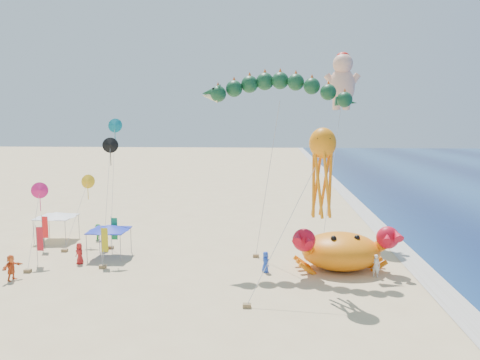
{
  "coord_description": "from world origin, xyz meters",
  "views": [
    {
      "loc": [
        0.65,
        -35.67,
        11.32
      ],
      "look_at": [
        -2.0,
        2.0,
        6.5
      ],
      "focal_mm": 35.0,
      "sensor_mm": 36.0,
      "label": 1
    }
  ],
  "objects_px": {
    "cherub_kite": "(342,80)",
    "canopy_blue": "(109,228)",
    "canopy_white": "(56,215)",
    "dragon_kite": "(278,94)",
    "octopus_kite": "(322,166)",
    "crab_inflatable": "(341,250)"
  },
  "relations": [
    {
      "from": "canopy_blue",
      "to": "canopy_white",
      "type": "xyz_separation_m",
      "value": [
        -6.88,
        4.96,
        0.0
      ]
    },
    {
      "from": "crab_inflatable",
      "to": "dragon_kite",
      "type": "distance_m",
      "value": 13.02
    },
    {
      "from": "cherub_kite",
      "to": "octopus_kite",
      "type": "height_order",
      "value": "cherub_kite"
    },
    {
      "from": "cherub_kite",
      "to": "canopy_white",
      "type": "xyz_separation_m",
      "value": [
        -27.03,
        -4.17,
        -12.78
      ]
    },
    {
      "from": "crab_inflatable",
      "to": "cherub_kite",
      "type": "height_order",
      "value": "cherub_kite"
    },
    {
      "from": "cherub_kite",
      "to": "canopy_blue",
      "type": "distance_m",
      "value": 25.55
    },
    {
      "from": "canopy_blue",
      "to": "canopy_white",
      "type": "bearing_deg",
      "value": 144.19
    },
    {
      "from": "dragon_kite",
      "to": "octopus_kite",
      "type": "height_order",
      "value": "dragon_kite"
    },
    {
      "from": "dragon_kite",
      "to": "octopus_kite",
      "type": "distance_m",
      "value": 8.69
    },
    {
      "from": "cherub_kite",
      "to": "canopy_blue",
      "type": "xyz_separation_m",
      "value": [
        -20.15,
        -9.13,
        -12.78
      ]
    },
    {
      "from": "dragon_kite",
      "to": "crab_inflatable",
      "type": "bearing_deg",
      "value": -24.89
    },
    {
      "from": "crab_inflatable",
      "to": "canopy_white",
      "type": "relative_size",
      "value": 2.25
    },
    {
      "from": "octopus_kite",
      "to": "canopy_blue",
      "type": "relative_size",
      "value": 3.25
    },
    {
      "from": "octopus_kite",
      "to": "canopy_blue",
      "type": "height_order",
      "value": "octopus_kite"
    },
    {
      "from": "canopy_blue",
      "to": "octopus_kite",
      "type": "bearing_deg",
      "value": -20.69
    },
    {
      "from": "dragon_kite",
      "to": "octopus_kite",
      "type": "xyz_separation_m",
      "value": [
        2.89,
        -6.45,
        -5.05
      ]
    },
    {
      "from": "cherub_kite",
      "to": "octopus_kite",
      "type": "xyz_separation_m",
      "value": [
        -3.37,
        -15.47,
        -6.87
      ]
    },
    {
      "from": "octopus_kite",
      "to": "canopy_white",
      "type": "height_order",
      "value": "octopus_kite"
    },
    {
      "from": "octopus_kite",
      "to": "canopy_white",
      "type": "relative_size",
      "value": 3.03
    },
    {
      "from": "canopy_blue",
      "to": "canopy_white",
      "type": "distance_m",
      "value": 8.48
    },
    {
      "from": "dragon_kite",
      "to": "canopy_white",
      "type": "bearing_deg",
      "value": 166.84
    },
    {
      "from": "dragon_kite",
      "to": "canopy_white",
      "type": "distance_m",
      "value": 23.98
    }
  ]
}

